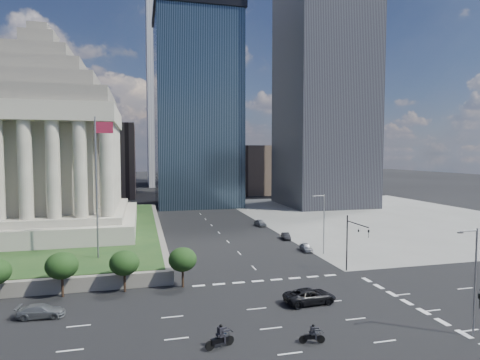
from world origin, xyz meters
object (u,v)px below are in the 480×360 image
object	(u,v)px
street_lamp_south	(474,276)
motorcycle_lead	(312,334)
war_memorial	(42,129)
motorcycle_trail	(220,336)
traffic_signal_ne	(354,237)
pickup_truck	(310,296)
street_lamp_north	(323,220)
suv_grey	(41,311)
flagpole	(98,179)
parked_sedan_mid	(286,236)
parked_sedan_near	(306,247)
parked_sedan_far	(260,223)

from	to	relation	value
street_lamp_south	motorcycle_lead	size ratio (longest dim) A/B	4.30
war_memorial	motorcycle_trail	size ratio (longest dim) A/B	14.01
traffic_signal_ne	pickup_truck	xyz separation A→B (m)	(-10.25, -8.58, -4.43)
street_lamp_north	suv_grey	xyz separation A→B (m)	(-39.32, -16.92, -4.98)
flagpole	street_lamp_south	size ratio (longest dim) A/B	2.00
traffic_signal_ne	parked_sedan_mid	xyz separation A→B (m)	(-1.00, 23.75, -4.64)
war_memorial	parked_sedan_near	distance (m)	54.00
street_lamp_south	parked_sedan_far	bearing A→B (deg)	92.52
street_lamp_north	street_lamp_south	bearing A→B (deg)	-90.00
war_memorial	pickup_truck	size ratio (longest dim) A/B	6.63
traffic_signal_ne	parked_sedan_mid	world-z (taller)	traffic_signal_ne
traffic_signal_ne	motorcycle_lead	size ratio (longest dim) A/B	3.44
pickup_truck	parked_sedan_far	world-z (taller)	pickup_truck
street_lamp_north	suv_grey	distance (m)	43.09
pickup_truck	motorcycle_lead	xyz separation A→B (m)	(-3.71, -8.86, 0.05)
traffic_signal_ne	motorcycle_trail	xyz separation A→B (m)	(-22.02, -16.28, -4.21)
war_memorial	traffic_signal_ne	world-z (taller)	war_memorial
pickup_truck	parked_sedan_far	bearing A→B (deg)	-14.18
street_lamp_south	parked_sedan_mid	xyz separation A→B (m)	(-1.83, 43.44, -5.05)
parked_sedan_mid	parked_sedan_near	bearing A→B (deg)	-81.19
street_lamp_south	suv_grey	bearing A→B (deg)	160.29
traffic_signal_ne	parked_sedan_near	world-z (taller)	traffic_signal_ne
flagpole	parked_sedan_mid	xyz separation A→B (m)	(33.33, 13.44, -12.50)
motorcycle_trail	flagpole	bearing A→B (deg)	97.41
street_lamp_north	parked_sedan_mid	distance (m)	13.55
flagpole	parked_sedan_far	distance (m)	44.92
street_lamp_south	parked_sedan_mid	world-z (taller)	street_lamp_south
war_memorial	parked_sedan_far	size ratio (longest dim) A/B	9.11
war_memorial	street_lamp_north	xyz separation A→B (m)	(47.33, -23.00, -15.74)
parked_sedan_near	motorcycle_trail	world-z (taller)	motorcycle_trail
street_lamp_south	parked_sedan_far	distance (m)	58.59
flagpole	parked_sedan_near	world-z (taller)	flagpole
parked_sedan_mid	parked_sedan_far	world-z (taller)	parked_sedan_far
parked_sedan_near	war_memorial	bearing A→B (deg)	162.03
parked_sedan_far	motorcycle_lead	xyz separation A→B (m)	(-12.23, -56.06, 0.14)
street_lamp_south	pickup_truck	distance (m)	16.43
war_memorial	pickup_truck	xyz separation A→B (m)	(36.25, -42.89, -20.58)
pickup_truck	flagpole	bearing A→B (deg)	47.94
street_lamp_north	motorcycle_trail	size ratio (longest dim) A/B	3.59
motorcycle_lead	parked_sedan_near	bearing A→B (deg)	78.38
war_memorial	flagpole	xyz separation A→B (m)	(12.17, -24.00, -8.29)
pickup_truck	street_lamp_south	bearing A→B (deg)	-139.04
traffic_signal_ne	motorcycle_trail	world-z (taller)	traffic_signal_ne
war_memorial	parked_sedan_far	bearing A→B (deg)	5.51
traffic_signal_ne	pickup_truck	distance (m)	14.09
street_lamp_north	motorcycle_trail	distance (m)	36.12
flagpole	motorcycle_trail	xyz separation A→B (m)	(12.31, -26.59, -12.08)
street_lamp_south	street_lamp_north	size ratio (longest dim) A/B	1.00
war_memorial	suv_grey	size ratio (longest dim) A/B	8.34
street_lamp_north	motorcycle_trail	world-z (taller)	street_lamp_north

